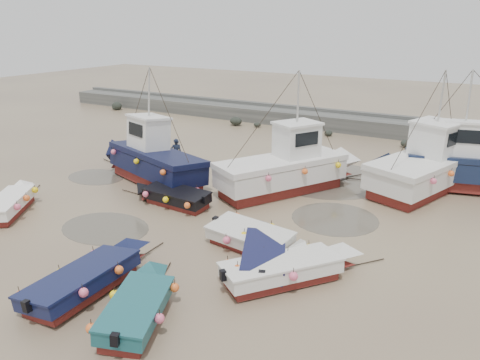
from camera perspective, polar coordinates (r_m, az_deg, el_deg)
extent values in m
plane|color=#93815F|center=(20.35, -5.76, -6.15)|extent=(120.00, 120.00, 0.00)
cube|color=#5E5F5A|center=(39.29, 13.22, 6.65)|extent=(60.00, 2.20, 1.20)
cube|color=#5E5F5A|center=(40.29, 13.82, 7.96)|extent=(60.00, 0.60, 0.25)
ellipsoid|color=black|center=(35.39, 19.65, 4.22)|extent=(0.84, 0.86, 0.51)
ellipsoid|color=black|center=(36.53, 24.26, 4.16)|extent=(0.98, 1.07, 0.72)
ellipsoid|color=black|center=(39.66, 5.48, 6.80)|extent=(0.99, 0.80, 0.58)
ellipsoid|color=black|center=(49.48, -14.95, 8.52)|extent=(0.65, 0.64, 0.43)
ellipsoid|color=black|center=(35.88, 27.10, 3.29)|extent=(0.61, 0.47, 0.46)
ellipsoid|color=black|center=(39.22, 6.38, 6.44)|extent=(0.61, 0.53, 0.32)
ellipsoid|color=black|center=(40.53, -0.50, 7.20)|extent=(1.09, 0.88, 0.72)
ellipsoid|color=black|center=(39.91, 2.13, 6.78)|extent=(0.65, 0.60, 0.37)
ellipsoid|color=black|center=(35.30, 26.70, 3.28)|extent=(0.88, 0.64, 0.62)
ellipsoid|color=black|center=(37.41, 10.73, 5.63)|extent=(0.64, 0.62, 0.48)
ellipsoid|color=black|center=(49.48, -14.78, 8.72)|extent=(1.10, 0.87, 0.86)
ellipsoid|color=black|center=(36.43, 24.27, 3.88)|extent=(0.55, 0.45, 0.29)
cylinder|color=#514B40|center=(21.33, -16.10, -5.62)|extent=(4.12, 4.12, 0.01)
cylinder|color=#514B40|center=(21.87, 11.48, -4.61)|extent=(3.94, 3.94, 0.01)
cylinder|color=#514B40|center=(28.31, -17.11, 0.38)|extent=(3.52, 3.52, 0.01)
cylinder|color=#514B40|center=(27.19, 10.65, 0.16)|extent=(6.73, 6.73, 0.01)
cube|color=maroon|center=(24.34, -26.22, -3.43)|extent=(2.69, 3.31, 0.30)
cube|color=white|center=(24.21, -26.35, -2.60)|extent=(2.98, 3.61, 0.45)
pyramid|color=white|center=(25.89, -24.80, 0.00)|extent=(1.46, 1.30, 0.90)
cube|color=brown|center=(24.16, -26.40, -2.24)|extent=(2.46, 3.01, 0.10)
cube|color=white|center=(24.13, -26.43, -2.04)|extent=(3.07, 3.71, 0.07)
cylinder|color=black|center=(26.96, -23.88, -1.29)|extent=(1.13, 1.69, 0.04)
sphere|color=orange|center=(23.17, -25.40, -3.10)|extent=(0.30, 0.30, 0.30)
sphere|color=orange|center=(24.13, -24.48, -2.13)|extent=(0.30, 0.30, 0.30)
sphere|color=orange|center=(25.10, -23.63, -1.23)|extent=(0.30, 0.30, 0.30)
cube|color=maroon|center=(16.64, -18.50, -12.64)|extent=(1.53, 3.65, 0.30)
cube|color=#101639|center=(16.45, -18.64, -11.53)|extent=(1.79, 3.92, 0.45)
pyramid|color=#101639|center=(17.64, -13.37, -7.20)|extent=(1.73, 0.75, 0.90)
cube|color=brown|center=(16.37, -18.70, -11.03)|extent=(1.44, 3.29, 0.10)
cube|color=#101639|center=(16.33, -18.73, -10.75)|extent=(1.86, 4.01, 0.07)
cube|color=black|center=(15.31, -24.36, -13.97)|extent=(0.22, 0.18, 0.35)
cylinder|color=black|center=(18.68, -11.24, -8.75)|extent=(0.08, 2.00, 0.04)
sphere|color=orange|center=(16.28, -25.12, -12.32)|extent=(0.30, 0.30, 0.30)
sphere|color=orange|center=(15.32, -18.25, -13.43)|extent=(0.30, 0.30, 0.30)
sphere|color=orange|center=(17.07, -20.96, -10.24)|extent=(0.30, 0.30, 0.30)
sphere|color=orange|center=(16.23, -14.26, -11.09)|extent=(0.30, 0.30, 0.30)
sphere|color=orange|center=(17.95, -17.24, -8.32)|extent=(0.30, 0.30, 0.30)
cube|color=maroon|center=(14.78, -12.57, -16.40)|extent=(2.20, 3.11, 0.30)
cube|color=#185057|center=(14.57, -12.67, -15.19)|extent=(2.47, 3.39, 0.45)
pyramid|color=#185057|center=(15.85, -10.47, -10.12)|extent=(1.57, 1.19, 0.90)
cube|color=brown|center=(14.48, -12.72, -14.65)|extent=(2.03, 2.82, 0.10)
cube|color=#185057|center=(14.43, -12.75, -14.35)|extent=(2.55, 3.47, 0.07)
cube|color=black|center=(13.26, -15.19, -18.31)|extent=(0.27, 0.25, 0.35)
cylinder|color=black|center=(17.01, -9.41, -11.58)|extent=(0.79, 1.87, 0.04)
sphere|color=orange|center=(13.89, -17.83, -17.06)|extent=(0.30, 0.30, 0.30)
sphere|color=orange|center=(13.95, -9.98, -16.16)|extent=(0.30, 0.30, 0.30)
sphere|color=orange|center=(15.11, -15.19, -13.60)|extent=(0.30, 0.30, 0.30)
sphere|color=orange|center=(15.26, -8.13, -12.73)|extent=(0.30, 0.30, 0.30)
cube|color=maroon|center=(16.51, 5.05, -11.90)|extent=(3.38, 3.78, 0.30)
cube|color=silver|center=(16.32, 5.09, -10.77)|extent=(3.74, 4.14, 0.45)
pyramid|color=silver|center=(17.20, 12.27, -7.82)|extent=(1.68, 1.54, 0.90)
cube|color=brown|center=(16.24, 5.10, -10.26)|extent=(3.09, 3.44, 0.10)
cube|color=silver|center=(16.19, 5.11, -9.99)|extent=(3.84, 4.25, 0.07)
cube|color=black|center=(15.50, -2.03, -11.67)|extent=(0.28, 0.28, 0.35)
cylinder|color=black|center=(18.14, 14.61, -9.90)|extent=(1.27, 1.59, 0.04)
sphere|color=orange|center=(16.43, -1.44, -10.06)|extent=(0.30, 0.30, 0.30)
sphere|color=orange|center=(15.58, 6.62, -11.94)|extent=(0.30, 0.30, 0.30)
sphere|color=orange|center=(17.66, 8.47, -8.09)|extent=(0.30, 0.30, 0.30)
cube|color=maroon|center=(23.02, -7.61, -2.78)|extent=(3.14, 1.31, 0.30)
cube|color=black|center=(22.89, -7.65, -1.90)|extent=(3.38, 1.52, 0.45)
pyramid|color=black|center=(24.04, -11.30, 0.06)|extent=(0.80, 1.35, 0.90)
cube|color=brown|center=(22.83, -7.67, -1.52)|extent=(2.84, 1.22, 0.10)
cube|color=black|center=(22.80, -7.68, -1.30)|extent=(3.46, 1.58, 0.07)
cube|color=black|center=(21.79, -4.24, -2.38)|extent=(0.19, 0.23, 0.35)
cylinder|color=black|center=(24.94, -12.58, -1.64)|extent=(2.00, 0.17, 0.04)
sphere|color=orange|center=(21.50, -6.37, -2.94)|extent=(0.30, 0.30, 0.30)
sphere|color=orange|center=(23.00, -5.17, -1.42)|extent=(0.30, 0.30, 0.30)
sphere|color=orange|center=(22.32, -8.96, -2.23)|extent=(0.30, 0.30, 0.30)
sphere|color=orange|center=(23.80, -7.64, -0.81)|extent=(0.30, 0.30, 0.30)
sphere|color=orange|center=(23.18, -11.37, -1.56)|extent=(0.30, 0.30, 0.30)
cube|color=maroon|center=(18.75, 1.28, -7.84)|extent=(3.27, 1.74, 0.30)
cube|color=silver|center=(18.58, 1.29, -6.81)|extent=(3.53, 2.00, 0.45)
pyramid|color=silver|center=(17.37, 6.69, -7.21)|extent=(0.93, 1.63, 0.90)
cube|color=brown|center=(18.51, 1.29, -6.35)|extent=(2.96, 1.62, 0.10)
cube|color=silver|center=(18.47, 1.29, -6.10)|extent=(3.62, 2.07, 0.07)
cube|color=black|center=(19.51, -2.84, -4.96)|extent=(0.21, 0.24, 0.35)
cylinder|color=black|center=(17.44, 9.03, -10.74)|extent=(1.99, 0.33, 0.04)
sphere|color=orange|center=(19.92, -0.24, -4.64)|extent=(0.30, 0.30, 0.30)
sphere|color=orange|center=(18.15, -1.54, -7.09)|extent=(0.30, 0.30, 0.30)
sphere|color=orange|center=(18.96, 3.99, -5.95)|extent=(0.30, 0.30, 0.30)
sphere|color=orange|center=(17.19, 3.08, -8.68)|extent=(0.30, 0.30, 0.30)
cube|color=maroon|center=(17.27, 2.81, -10.35)|extent=(2.37, 3.28, 0.30)
cube|color=#101339|center=(17.09, 2.83, -9.25)|extent=(2.66, 3.57, 0.45)
pyramid|color=#101339|center=(18.68, 3.16, -5.17)|extent=(1.61, 1.24, 0.90)
cube|color=brown|center=(17.02, 2.84, -8.76)|extent=(2.18, 2.98, 0.10)
cube|color=#101339|center=(16.98, 2.84, -8.49)|extent=(2.74, 3.66, 0.07)
cube|color=black|center=(15.52, 2.52, -11.64)|extent=(0.27, 0.25, 0.35)
cylinder|color=black|center=(19.86, 3.22, -6.66)|extent=(0.86, 1.84, 0.04)
sphere|color=orange|center=(15.96, -0.47, -10.98)|extent=(0.30, 0.30, 0.30)
sphere|color=orange|center=(17.04, 5.69, -9.03)|extent=(0.30, 0.30, 0.30)
sphere|color=orange|center=(18.25, 0.39, -6.93)|extent=(0.30, 0.30, 0.30)
cube|color=maroon|center=(26.26, -10.19, 0.13)|extent=(6.27, 3.70, 0.55)
cube|color=black|center=(26.03, -10.29, 1.69)|extent=(6.80, 4.16, 0.95)
pyramid|color=black|center=(29.01, -14.32, 4.61)|extent=(2.06, 2.60, 1.40)
cube|color=brown|center=(25.88, -10.35, 2.78)|extent=(6.63, 4.02, 0.08)
cube|color=black|center=(25.85, -10.37, 3.08)|extent=(6.95, 4.24, 0.30)
cube|color=white|center=(26.34, -11.51, 5.48)|extent=(2.40, 2.13, 1.70)
cube|color=white|center=(26.15, -11.64, 7.42)|extent=(2.59, 2.30, 0.12)
cube|color=black|center=(27.15, -12.66, 6.35)|extent=(0.47, 1.30, 0.68)
cylinder|color=#B7B7B2|center=(25.92, -11.84, 10.37)|extent=(0.10, 0.10, 2.60)
cylinder|color=black|center=(30.39, -15.04, 1.87)|extent=(2.87, 0.99, 0.05)
sphere|color=#F16086|center=(23.22, -9.61, 0.54)|extent=(0.30, 0.30, 0.30)
sphere|color=#F16086|center=(25.56, -6.44, 2.39)|extent=(0.30, 0.30, 0.30)
sphere|color=#F16086|center=(25.33, -12.73, 1.89)|extent=(0.30, 0.30, 0.30)
sphere|color=#F16086|center=(27.60, -9.54, 3.49)|extent=(0.30, 0.30, 0.30)
sphere|color=#F16086|center=(27.51, -15.37, 3.02)|extent=(0.30, 0.30, 0.30)
cube|color=maroon|center=(24.63, 4.99, -0.91)|extent=(4.93, 6.52, 0.55)
cube|color=silver|center=(24.38, 5.04, 0.75)|extent=(5.46, 7.10, 0.95)
pyramid|color=silver|center=(26.59, 12.15, 3.50)|extent=(2.74, 2.41, 1.40)
cube|color=brown|center=(24.23, 5.08, 1.91)|extent=(5.30, 6.92, 0.08)
cube|color=silver|center=(24.19, 5.09, 2.23)|extent=(5.58, 7.26, 0.30)
cube|color=white|center=(24.47, 6.95, 4.71)|extent=(2.42, 2.55, 1.70)
cube|color=white|center=(24.26, 7.04, 6.79)|extent=(2.62, 2.76, 0.12)
cube|color=black|center=(25.02, 8.86, 5.54)|extent=(1.23, 0.74, 0.68)
cylinder|color=#B7B7B2|center=(24.02, 7.17, 9.97)|extent=(0.10, 0.10, 2.60)
cylinder|color=black|center=(27.80, 13.63, 0.42)|extent=(1.55, 2.62, 0.05)
sphere|color=#F16086|center=(23.97, -2.06, 1.38)|extent=(0.30, 0.30, 0.30)
sphere|color=#F16086|center=(22.38, 3.52, 0.08)|extent=(0.30, 0.30, 0.30)
sphere|color=#F16086|center=(25.01, 2.35, 2.13)|extent=(0.30, 0.30, 0.30)
sphere|color=#F16086|center=(23.60, 7.94, 0.93)|extent=(0.30, 0.30, 0.30)
sphere|color=#F16086|center=(26.20, 6.39, 2.81)|extent=(0.30, 0.30, 0.30)
sphere|color=#F16086|center=(24.95, 11.91, 1.69)|extent=(0.30, 0.30, 0.30)
cube|color=maroon|center=(27.85, 26.98, -0.60)|extent=(7.14, 3.83, 0.55)
cube|color=#121C36|center=(27.63, 27.21, 0.87)|extent=(7.72, 4.34, 0.95)
pyramid|color=#121C36|center=(26.88, 18.68, 3.09)|extent=(2.02, 2.91, 1.40)
cube|color=white|center=(27.04, 25.66, 4.33)|extent=(2.39, 2.28, 1.70)
cube|color=white|center=(26.86, 25.94, 6.21)|extent=(2.58, 2.46, 0.12)
cube|color=black|center=(26.82, 23.60, 5.08)|extent=(0.43, 1.54, 0.68)
cylinder|color=#B7B7B2|center=(26.64, 26.36, 9.05)|extent=(0.10, 0.10, 2.60)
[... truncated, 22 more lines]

